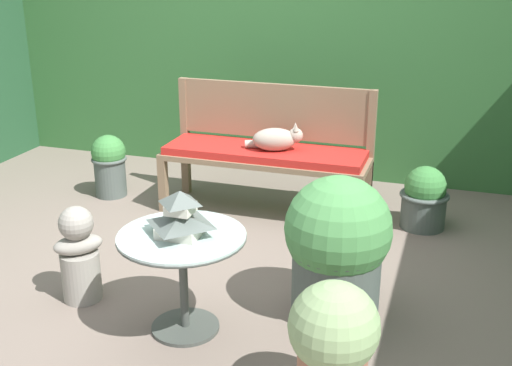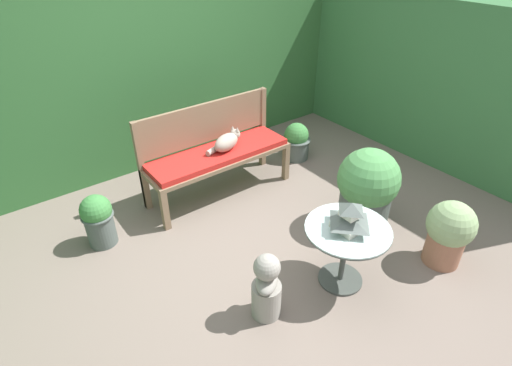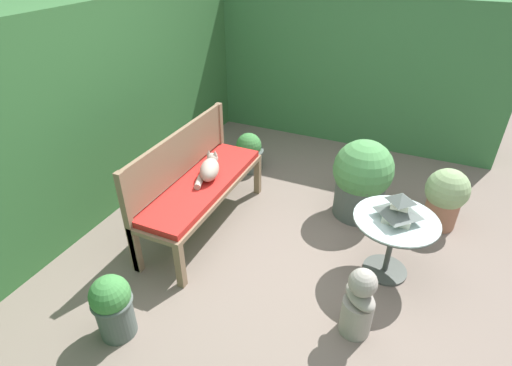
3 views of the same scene
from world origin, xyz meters
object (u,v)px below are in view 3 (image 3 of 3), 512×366
(patio_table, at_px, (394,231))
(pagoda_birdhouse, at_px, (399,208))
(garden_bench, at_px, (203,188))
(potted_plant_hedge_corner, at_px, (445,197))
(potted_plant_patio_mid, at_px, (113,305))
(cat, at_px, (209,169))
(potted_plant_bench_right, at_px, (249,152))
(potted_plant_path_edge, at_px, (362,179))
(garden_bust, at_px, (359,303))

(patio_table, distance_m, pagoda_birdhouse, 0.21)
(garden_bench, bearing_deg, potted_plant_hedge_corner, -65.14)
(potted_plant_hedge_corner, xyz_separation_m, potted_plant_patio_mid, (-2.22, 1.97, -0.05))
(cat, relative_size, pagoda_birdhouse, 1.57)
(garden_bench, height_order, potted_plant_hedge_corner, potted_plant_hedge_corner)
(patio_table, relative_size, potted_plant_patio_mid, 1.29)
(potted_plant_hedge_corner, bearing_deg, cat, 112.90)
(potted_plant_bench_right, distance_m, potted_plant_hedge_corner, 2.12)
(cat, xyz_separation_m, potted_plant_bench_right, (1.06, 0.11, -0.37))
(garden_bench, distance_m, potted_plant_bench_right, 1.18)
(potted_plant_path_edge, bearing_deg, patio_table, -151.28)
(pagoda_birdhouse, bearing_deg, garden_bust, 171.10)
(garden_bust, height_order, potted_plant_bench_right, garden_bust)
(garden_bust, relative_size, potted_plant_path_edge, 0.71)
(cat, relative_size, potted_plant_patio_mid, 0.86)
(patio_table, xyz_separation_m, potted_plant_patio_mid, (-1.37, 1.61, -0.16))
(cat, height_order, potted_plant_path_edge, potted_plant_path_edge)
(garden_bust, distance_m, potted_plant_patio_mid, 1.65)
(garden_bench, height_order, potted_plant_patio_mid, garden_bench)
(pagoda_birdhouse, height_order, potted_plant_patio_mid, pagoda_birdhouse)
(cat, relative_size, potted_plant_hedge_corner, 0.73)
(garden_bench, xyz_separation_m, potted_plant_bench_right, (1.16, 0.09, -0.21))
(potted_plant_patio_mid, bearing_deg, potted_plant_bench_right, 3.13)
(garden_bust, xyz_separation_m, potted_plant_hedge_corner, (1.53, -0.47, 0.05))
(pagoda_birdhouse, distance_m, potted_plant_bench_right, 2.09)
(potted_plant_bench_right, bearing_deg, patio_table, -121.51)
(garden_bust, bearing_deg, potted_plant_path_edge, -33.67)
(patio_table, height_order, pagoda_birdhouse, pagoda_birdhouse)
(garden_bench, distance_m, potted_plant_patio_mid, 1.30)
(garden_bust, height_order, potted_plant_hedge_corner, potted_plant_hedge_corner)
(garden_bench, distance_m, potted_plant_path_edge, 1.50)
(potted_plant_hedge_corner, bearing_deg, garden_bust, 162.96)
(pagoda_birdhouse, relative_size, potted_plant_hedge_corner, 0.46)
(potted_plant_hedge_corner, height_order, potted_plant_path_edge, potted_plant_path_edge)
(patio_table, distance_m, potted_plant_hedge_corner, 0.93)
(cat, distance_m, potted_plant_bench_right, 1.13)
(garden_bust, height_order, potted_plant_patio_mid, garden_bust)
(patio_table, height_order, garden_bust, garden_bust)
(potted_plant_bench_right, relative_size, potted_plant_patio_mid, 0.90)
(patio_table, relative_size, garden_bust, 1.16)
(garden_bust, xyz_separation_m, potted_plant_path_edge, (1.39, 0.28, 0.14))
(garden_bust, bearing_deg, potted_plant_hedge_corner, -62.17)
(patio_table, bearing_deg, garden_bust, 171.10)
(potted_plant_bench_right, xyz_separation_m, potted_plant_path_edge, (-0.36, -1.35, 0.18))
(pagoda_birdhouse, height_order, potted_plant_bench_right, pagoda_birdhouse)
(pagoda_birdhouse, xyz_separation_m, potted_plant_patio_mid, (-1.37, 1.61, -0.37))
(patio_table, distance_m, potted_plant_patio_mid, 2.12)
(garden_bench, bearing_deg, patio_table, -87.00)
(garden_bench, height_order, potted_plant_bench_right, garden_bench)
(cat, height_order, garden_bust, cat)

